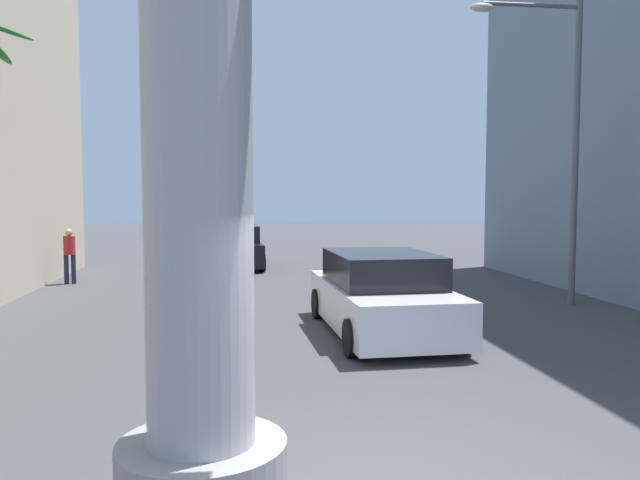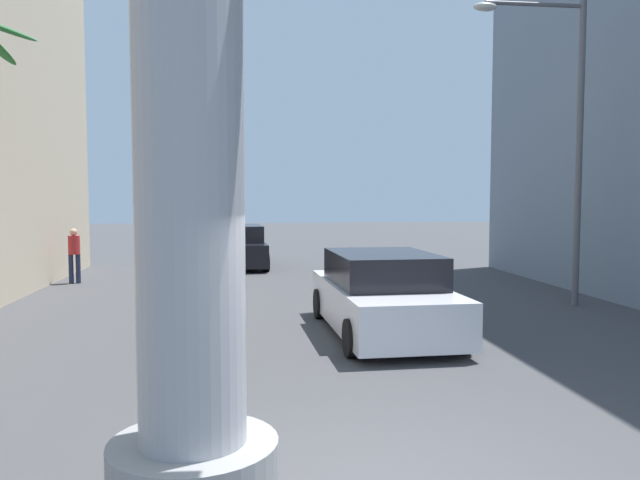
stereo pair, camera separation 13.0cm
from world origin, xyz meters
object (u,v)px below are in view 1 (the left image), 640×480
(car_lead, at_px, (381,295))
(car_far, at_px, (234,247))
(pedestrian_far_left, at_px, (69,252))
(street_lamp, at_px, (559,122))
(neon_sign_pole, at_px, (197,6))

(car_lead, bearing_deg, car_far, 103.55)
(pedestrian_far_left, bearing_deg, car_lead, -45.65)
(street_lamp, relative_size, car_lead, 1.51)
(car_far, xyz_separation_m, pedestrian_far_left, (-4.90, -3.77, 0.24))
(neon_sign_pole, bearing_deg, street_lamp, 49.13)
(street_lamp, bearing_deg, car_far, 130.06)
(car_lead, xyz_separation_m, pedestrian_far_left, (-7.71, 7.88, 0.24))
(street_lamp, bearing_deg, pedestrian_far_left, 156.83)
(neon_sign_pole, xyz_separation_m, car_lead, (3.05, 6.70, -3.33))
(pedestrian_far_left, bearing_deg, car_far, 37.59)
(neon_sign_pole, relative_size, street_lamp, 1.31)
(car_far, bearing_deg, pedestrian_far_left, -142.41)
(street_lamp, relative_size, pedestrian_far_left, 4.35)
(street_lamp, height_order, car_lead, street_lamp)
(neon_sign_pole, height_order, street_lamp, neon_sign_pole)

